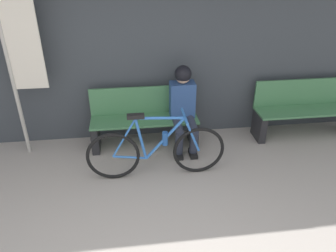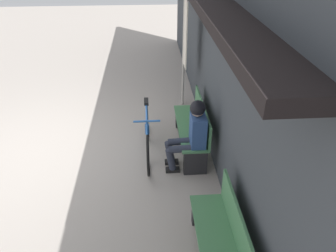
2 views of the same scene
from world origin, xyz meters
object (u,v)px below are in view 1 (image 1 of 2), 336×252
at_px(park_bench_far, 306,111).
at_px(park_bench_near, 144,120).
at_px(bicycle, 157,151).
at_px(banner_pole, 19,53).
at_px(person_seated, 183,103).

bearing_deg(park_bench_far, park_bench_near, -179.97).
bearing_deg(bicycle, banner_pole, 154.17).
distance_m(park_bench_near, person_seated, 0.62).
bearing_deg(banner_pole, park_bench_near, 0.13).
relative_size(park_bench_near, park_bench_far, 0.96).
height_order(person_seated, park_bench_far, person_seated).
distance_m(person_seated, banner_pole, 2.15).
distance_m(bicycle, banner_pole, 2.05).
xyz_separation_m(park_bench_near, person_seated, (0.53, -0.11, 0.29)).
xyz_separation_m(bicycle, person_seated, (0.43, 0.66, 0.31)).
bearing_deg(person_seated, park_bench_near, 168.71).
height_order(bicycle, park_bench_far, bicycle).
relative_size(bicycle, banner_pole, 0.77).
bearing_deg(person_seated, bicycle, -123.16).
distance_m(bicycle, park_bench_far, 2.44).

